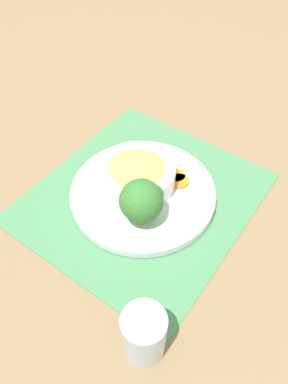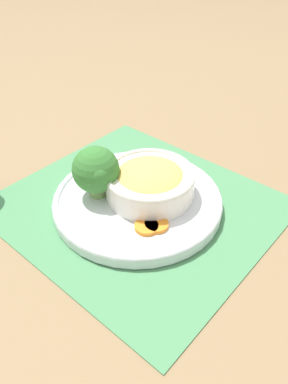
% 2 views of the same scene
% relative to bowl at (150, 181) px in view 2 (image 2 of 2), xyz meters
% --- Properties ---
extents(ground_plane, '(4.00, 4.00, 0.00)m').
position_rel_bowl_xyz_m(ground_plane, '(0.01, 0.02, -0.05)').
color(ground_plane, '#8C704C').
extents(placemat, '(0.47, 0.44, 0.00)m').
position_rel_bowl_xyz_m(placemat, '(0.01, 0.02, -0.05)').
color(placemat, '#4C8C59').
rests_on(placemat, ground_plane).
extents(plate, '(0.29, 0.29, 0.02)m').
position_rel_bowl_xyz_m(plate, '(0.01, 0.02, -0.03)').
color(plate, silver).
rests_on(plate, placemat).
extents(bowl, '(0.15, 0.15, 0.06)m').
position_rel_bowl_xyz_m(bowl, '(0.00, 0.00, 0.00)').
color(bowl, silver).
rests_on(bowl, plate).
extents(broccoli_floret, '(0.08, 0.08, 0.09)m').
position_rel_bowl_xyz_m(broccoli_floret, '(0.06, 0.07, 0.02)').
color(broccoli_floret, '#759E51').
rests_on(broccoli_floret, plate).
extents(carrot_slice_near, '(0.04, 0.04, 0.01)m').
position_rel_bowl_xyz_m(carrot_slice_near, '(-0.06, 0.06, -0.02)').
color(carrot_slice_near, orange).
rests_on(carrot_slice_near, plate).
extents(carrot_slice_middle, '(0.04, 0.04, 0.01)m').
position_rel_bowl_xyz_m(carrot_slice_middle, '(-0.07, 0.05, -0.02)').
color(carrot_slice_middle, orange).
rests_on(carrot_slice_middle, plate).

